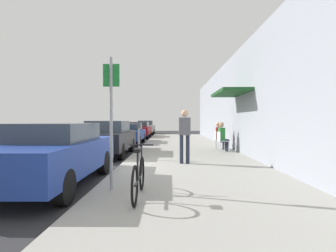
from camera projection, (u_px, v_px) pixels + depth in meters
The scene contains 16 objects.
ground_plane at pixel (121, 167), 8.46m from camera, with size 60.00×60.00×0.00m, color #2D2D30.
sidewalk_slab at pixel (188, 157), 10.44m from camera, with size 4.50×32.00×0.12m, color #9E9B93.
building_facade at pixel (249, 100), 10.37m from camera, with size 1.40×32.00×4.56m.
parked_car_0 at pixel (53, 153), 6.04m from camera, with size 1.80×4.40×1.42m.
parked_car_1 at pixel (108, 138), 11.35m from camera, with size 1.80×4.40×1.47m.
parked_car_2 at pixel (128, 133), 16.80m from camera, with size 1.80×4.40×1.28m.
parked_car_3 at pixel (139, 129), 22.74m from camera, with size 1.80×4.40×1.36m.
parked_car_4 at pixel (146, 127), 28.61m from camera, with size 1.80×4.40×1.47m.
parking_meter at pixel (139, 138), 9.34m from camera, with size 0.12×0.10×1.32m.
street_sign at pixel (111, 113), 5.20m from camera, with size 0.32×0.06×2.60m.
bicycle_0 at pixel (139, 177), 4.72m from camera, with size 0.46×1.71×0.90m.
cafe_chair_0 at pixel (221, 140), 11.73m from camera, with size 0.49×0.49×0.87m.
seated_patron_0 at pixel (223, 136), 11.74m from camera, with size 0.46×0.40×1.29m.
cafe_chair_1 at pixel (218, 139), 12.52m from camera, with size 0.47×0.47×0.87m.
seated_patron_1 at pixel (220, 135), 12.51m from camera, with size 0.44×0.38×1.29m.
pedestrian_standing at pixel (185, 132), 8.43m from camera, with size 0.36×0.22×1.70m.
Camera 1 is at (1.56, -8.42, 1.48)m, focal length 28.45 mm.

